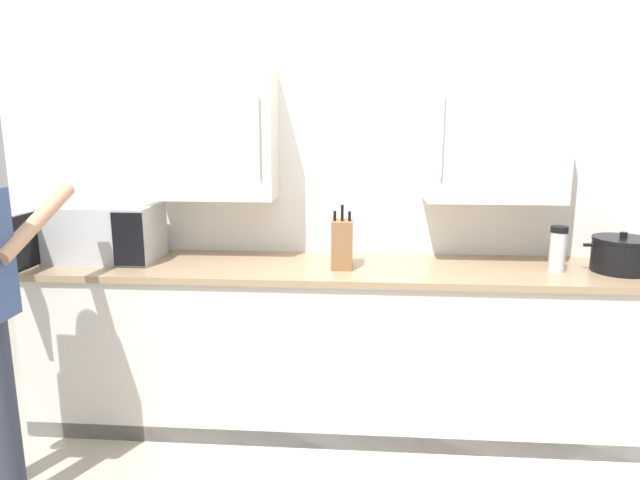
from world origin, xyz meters
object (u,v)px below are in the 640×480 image
(stock_pot, at_px, (621,255))
(knife_block, at_px, (342,244))
(microwave_oven, at_px, (98,233))
(thermos_flask, at_px, (558,249))

(stock_pot, bearing_deg, knife_block, -178.87)
(knife_block, bearing_deg, microwave_oven, 176.79)
(microwave_oven, distance_m, thermos_flask, 2.49)
(microwave_oven, bearing_deg, stock_pot, -0.99)
(thermos_flask, relative_size, stock_pot, 0.61)
(knife_block, relative_size, thermos_flask, 1.44)
(microwave_oven, height_order, stock_pot, microwave_oven)
(microwave_oven, relative_size, knife_block, 2.29)
(microwave_oven, distance_m, stock_pot, 2.82)
(knife_block, height_order, thermos_flask, knife_block)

